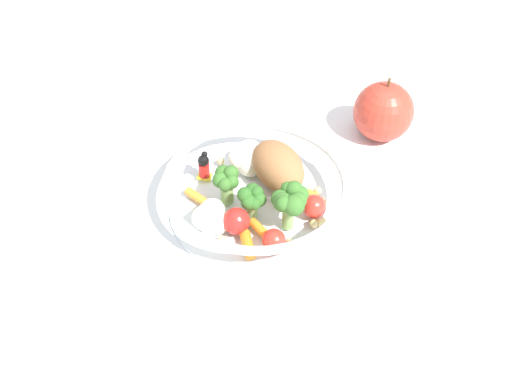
{
  "coord_description": "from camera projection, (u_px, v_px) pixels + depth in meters",
  "views": [
    {
      "loc": [
        0.24,
        -0.44,
        0.52
      ],
      "look_at": [
        0.01,
        0.01,
        0.03
      ],
      "focal_mm": 41.19,
      "sensor_mm": 36.0,
      "label": 1
    }
  ],
  "objects": [
    {
      "name": "food_container",
      "position": [
        256.0,
        188.0,
        0.71
      ],
      "size": [
        0.22,
        0.22,
        0.07
      ],
      "color": "white",
      "rests_on": "ground_plane"
    },
    {
      "name": "loose_apple",
      "position": [
        383.0,
        112.0,
        0.79
      ],
      "size": [
        0.08,
        0.08,
        0.09
      ],
      "color": "#BC3828",
      "rests_on": "ground_plane"
    },
    {
      "name": "ground_plane",
      "position": [
        244.0,
        206.0,
        0.72
      ],
      "size": [
        2.4,
        2.4,
        0.0
      ],
      "primitive_type": "plane",
      "color": "white"
    }
  ]
}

